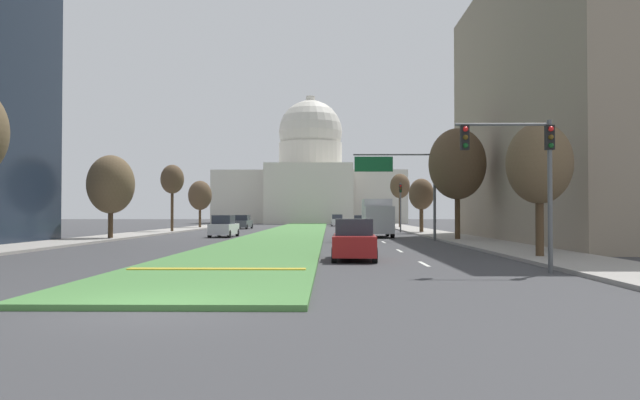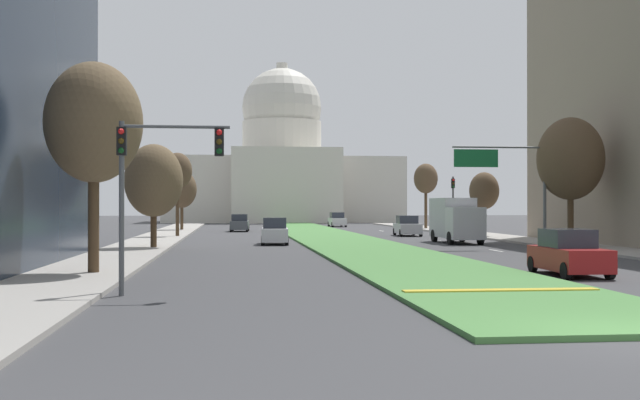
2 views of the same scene
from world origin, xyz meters
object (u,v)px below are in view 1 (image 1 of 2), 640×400
(capitol_building, at_px, (310,181))
(street_tree_left_mid, at_px, (111,185))
(traffic_light_far_right, at_px, (400,201))
(street_tree_right_mid, at_px, (457,164))
(sedan_distant, at_px, (362,224))
(sedan_midblock, at_px, (224,227))
(street_tree_right_distant, at_px, (400,186))
(street_tree_left_far, at_px, (172,180))
(box_truck_delivery, at_px, (377,217))
(street_tree_right_far, at_px, (421,195))
(street_tree_right_near, at_px, (539,164))
(street_tree_left_distant, at_px, (200,196))
(sedan_very_far, at_px, (337,221))
(overhead_guide_sign, at_px, (403,177))
(sedan_far_horizon, at_px, (243,222))
(sedan_lead_stopped, at_px, (354,241))
(traffic_light_near_right, at_px, (525,161))

(capitol_building, relative_size, street_tree_left_mid, 5.78)
(traffic_light_far_right, relative_size, street_tree_right_mid, 0.63)
(capitol_building, relative_size, sedan_distant, 7.82)
(street_tree_right_mid, xyz_separation_m, sedan_midblock, (-18.18, 6.66, -4.73))
(sedan_midblock, bearing_deg, street_tree_right_distant, 59.08)
(traffic_light_far_right, distance_m, street_tree_left_mid, 30.34)
(street_tree_left_far, bearing_deg, street_tree_left_mid, -90.82)
(street_tree_right_distant, distance_m, box_truck_delivery, 30.72)
(street_tree_right_distant, xyz_separation_m, box_truck_delivery, (-5.40, -29.99, -3.88))
(street_tree_right_distant, bearing_deg, street_tree_right_far, -90.81)
(traffic_light_far_right, bearing_deg, sedan_midblock, -141.24)
(capitol_building, distance_m, street_tree_right_near, 96.61)
(traffic_light_far_right, distance_m, street_tree_left_distant, 29.06)
(street_tree_right_near, bearing_deg, street_tree_left_mid, 143.63)
(sedan_midblock, bearing_deg, capitol_building, 85.92)
(traffic_light_far_right, xyz_separation_m, street_tree_right_far, (1.67, -3.45, 0.53))
(street_tree_right_near, bearing_deg, street_tree_right_mid, 89.66)
(street_tree_left_far, relative_size, sedan_midblock, 1.61)
(street_tree_right_mid, bearing_deg, sedan_very_far, 99.31)
(capitol_building, height_order, sedan_very_far, capitol_building)
(street_tree_left_distant, relative_size, sedan_midblock, 1.43)
(overhead_guide_sign, bearing_deg, street_tree_right_near, -77.92)
(traffic_light_far_right, bearing_deg, sedan_far_horizon, 144.19)
(street_tree_right_mid, bearing_deg, box_truck_delivery, 126.04)
(street_tree_left_mid, relative_size, sedan_distant, 1.35)
(street_tree_left_mid, relative_size, street_tree_left_distant, 1.02)
(street_tree_right_near, height_order, sedan_very_far, street_tree_right_near)
(street_tree_right_mid, height_order, street_tree_left_far, street_tree_right_mid)
(street_tree_left_far, bearing_deg, street_tree_right_far, -4.63)
(box_truck_delivery, bearing_deg, sedan_midblock, -177.39)
(street_tree_right_near, bearing_deg, sedan_lead_stopped, -176.89)
(traffic_light_far_right, distance_m, sedan_lead_stopped, 38.56)
(street_tree_left_distant, bearing_deg, sedan_very_far, 37.44)
(capitol_building, distance_m, street_tree_right_mid, 79.07)
(street_tree_right_near, distance_m, street_tree_left_distant, 59.26)
(sedan_lead_stopped, height_order, sedan_very_far, sedan_very_far)
(street_tree_right_far, distance_m, sedan_distant, 7.48)
(traffic_light_far_right, xyz_separation_m, street_tree_right_distant, (1.96, 17.45, 2.24))
(traffic_light_near_right, bearing_deg, street_tree_right_mid, 83.59)
(overhead_guide_sign, relative_size, street_tree_left_far, 0.93)
(traffic_light_near_right, distance_m, street_tree_right_far, 40.25)
(street_tree_left_mid, bearing_deg, box_truck_delivery, 16.34)
(overhead_guide_sign, relative_size, sedan_very_far, 1.40)
(street_tree_right_distant, relative_size, sedan_midblock, 1.67)
(street_tree_right_mid, relative_size, sedan_midblock, 1.88)
(capitol_building, height_order, street_tree_left_distant, capitol_building)
(traffic_light_near_right, relative_size, sedan_lead_stopped, 1.20)
(sedan_very_far, bearing_deg, overhead_guide_sign, -85.15)
(traffic_light_far_right, bearing_deg, street_tree_left_distant, 147.36)
(capitol_building, bearing_deg, street_tree_left_mid, -99.41)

